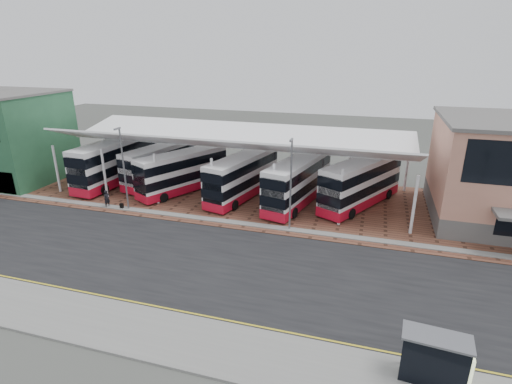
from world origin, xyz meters
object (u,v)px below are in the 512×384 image
at_px(bus_1, 161,164).
at_px(bus_shelter, 441,358).
at_px(bus_2, 182,172).
at_px(bus_3, 242,177).
at_px(bus_4, 298,182).
at_px(pedestrian, 107,199).
at_px(bus_5, 361,183).
at_px(bus_0, 116,162).

xyz_separation_m(bus_1, bus_shelter, (27.07, -23.00, -0.54)).
bearing_deg(bus_2, bus_3, 28.51).
xyz_separation_m(bus_4, bus_shelter, (10.68, -20.93, -0.67)).
bearing_deg(pedestrian, bus_1, 12.71).
distance_m(bus_4, pedestrian, 18.86).
relative_size(bus_5, bus_shelter, 3.48).
bearing_deg(bus_0, pedestrian, -58.04).
bearing_deg(bus_4, pedestrian, -147.18).
height_order(bus_0, pedestrian, bus_0).
bearing_deg(bus_4, bus_5, 25.47).
bearing_deg(bus_shelter, bus_0, 151.46).
height_order(bus_5, pedestrian, bus_5).
bearing_deg(bus_shelter, bus_4, 122.30).
height_order(bus_2, bus_4, bus_4).
distance_m(bus_4, bus_5, 6.17).
bearing_deg(bus_3, bus_2, -164.91).
bearing_deg(bus_3, bus_0, -167.83).
bearing_deg(bus_3, pedestrian, -137.53).
bearing_deg(bus_1, bus_shelter, -26.84).
bearing_deg(bus_shelter, bus_5, 107.09).
distance_m(bus_0, bus_shelter, 38.53).
relative_size(bus_5, pedestrian, 6.39).
height_order(bus_0, bus_5, bus_0).
xyz_separation_m(bus_2, pedestrian, (-5.06, -6.37, -1.29)).
distance_m(bus_0, bus_1, 5.19).
relative_size(bus_2, bus_shelter, 3.30).
height_order(bus_4, pedestrian, bus_4).
distance_m(bus_2, pedestrian, 8.23).
relative_size(bus_3, bus_4, 0.97).
relative_size(pedestrian, bus_shelter, 0.54).
xyz_separation_m(bus_0, bus_4, (21.33, -0.50, -0.17)).
relative_size(bus_3, pedestrian, 6.36).
distance_m(bus_0, bus_2, 8.72).
distance_m(bus_1, pedestrian, 8.66).
xyz_separation_m(bus_0, bus_1, (4.94, 1.57, -0.30)).
bearing_deg(pedestrian, bus_5, -50.51).
bearing_deg(bus_4, bus_0, -168.41).
xyz_separation_m(bus_4, bus_5, (6.02, 1.34, 0.01)).
height_order(bus_0, bus_shelter, bus_0).
xyz_separation_m(bus_2, bus_4, (12.63, 0.03, 0.12)).
distance_m(bus_0, pedestrian, 7.96).
distance_m(bus_0, bus_3, 15.45).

